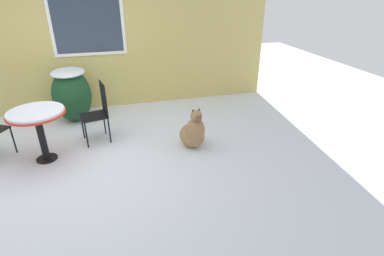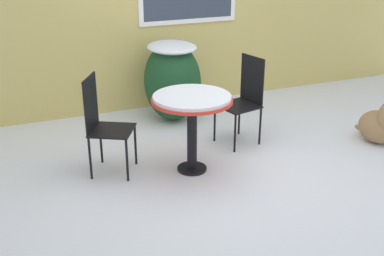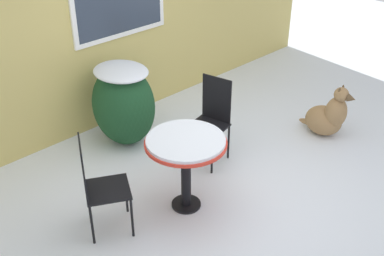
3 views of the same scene
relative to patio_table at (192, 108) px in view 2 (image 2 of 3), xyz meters
The scene contains 6 objects.
ground_plane 0.85m from the patio_table, 21.92° to the right, with size 16.00×16.00×0.00m, color silver.
shrub_left 1.47m from the patio_table, 77.03° to the left, with size 0.70×0.83×1.00m.
patio_table is the anchor object (origin of this frame).
patio_chair_near_table 0.88m from the patio_table, 158.87° to the left, with size 0.55×0.55×0.99m.
patio_chair_far_side 0.94m from the patio_table, 28.41° to the left, with size 0.48×0.48×0.99m.
dog 2.29m from the patio_table, ahead, with size 0.44×0.69×0.71m.
Camera 2 is at (-2.18, -3.85, 2.27)m, focal length 45.00 mm.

